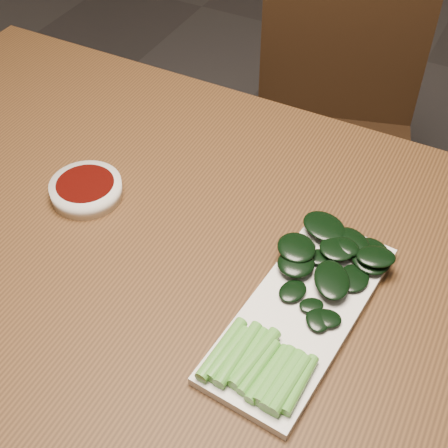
# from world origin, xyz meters

# --- Properties ---
(table) EXTENTS (1.40, 0.80, 0.75)m
(table) POSITION_xyz_m (0.00, 0.00, 0.68)
(table) COLOR #442913
(table) RESTS_ON ground
(chair_far) EXTENTS (0.50, 0.50, 0.89)m
(chair_far) POSITION_xyz_m (-0.02, 0.72, 0.49)
(chair_far) COLOR black
(chair_far) RESTS_ON ground
(sauce_bowl) EXTENTS (0.11, 0.11, 0.03)m
(sauce_bowl) POSITION_xyz_m (-0.21, 0.02, 0.76)
(sauce_bowl) COLOR silver
(sauce_bowl) RESTS_ON table
(serving_plate) EXTENTS (0.17, 0.35, 0.01)m
(serving_plate) POSITION_xyz_m (0.18, -0.04, 0.76)
(serving_plate) COLOR silver
(serving_plate) RESTS_ON table
(gai_lan) EXTENTS (0.18, 0.34, 0.03)m
(gai_lan) POSITION_xyz_m (0.18, -0.03, 0.77)
(gai_lan) COLOR #529C35
(gai_lan) RESTS_ON serving_plate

